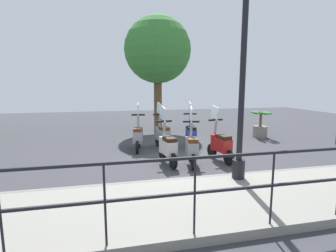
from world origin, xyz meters
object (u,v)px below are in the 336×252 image
Objects in this scene: tree_distant at (158,50)px; scooter_near_0 at (220,144)px; scooter_far_2 at (138,136)px; potted_palm at (260,126)px; lamp_post_near at (243,78)px; scooter_near_2 at (168,147)px; scooter_far_1 at (163,135)px; scooter_near_1 at (192,147)px; scooter_far_0 at (191,134)px.

scooter_near_0 is at bearing -171.61° from tree_distant.
tree_distant is 4.91m from scooter_far_2.
potted_palm is 0.69× the size of scooter_near_0.
lamp_post_near is 3.05× the size of scooter_near_0.
scooter_far_1 is at bearing -15.04° from scooter_near_2.
scooter_near_1 is 1.91m from scooter_far_1.
scooter_far_1 is at bearing 27.35° from scooter_near_0.
scooter_near_1 is (1.54, 0.54, -1.77)m from lamp_post_near.
tree_distant reaches higher than scooter_near_0.
lamp_post_near is 5.84m from potted_palm.
scooter_far_2 is at bearing 40.99° from scooter_near_0.
tree_distant is at bearing 10.81° from scooter_near_1.
lamp_post_near is 3.05× the size of scooter_far_2.
scooter_near_0 is 2.13m from scooter_far_1.
potted_palm is 0.69× the size of scooter_near_2.
lamp_post_near is 7.10m from tree_distant.
lamp_post_near is 3.95m from scooter_far_1.
scooter_far_2 is at bearing 159.50° from tree_distant.
tree_distant is at bearing 56.31° from potted_palm.
scooter_far_2 is (-1.05, 5.06, 0.04)m from potted_palm.
scooter_near_0 is (1.71, -0.34, -1.77)m from lamp_post_near.
scooter_far_1 and scooter_far_2 have the same top height.
tree_distant reaches higher than scooter_near_2.
scooter_near_0 is at bearing -119.20° from scooter_far_2.
tree_distant is 3.33× the size of scooter_near_2.
potted_palm is (4.46, -3.30, -1.80)m from lamp_post_near.
scooter_far_0 is at bearing 2.11° from scooter_near_0.
scooter_far_1 is (3.40, 0.94, -1.77)m from lamp_post_near.
scooter_near_0 and scooter_near_2 have the same top height.
scooter_far_0 is (1.56, -1.15, 0.00)m from scooter_near_2.
tree_distant is (6.95, 0.43, 1.37)m from lamp_post_near.
potted_palm is at bearing -66.58° from scooter_near_2.
scooter_far_2 is (0.01, 0.81, 0.00)m from scooter_far_1.
scooter_far_0 is 1.00× the size of scooter_far_2.
tree_distant is 6.26m from scooter_near_1.
scooter_near_0 is (-5.25, -0.77, -3.13)m from tree_distant.
scooter_far_1 is at bearing 24.18° from scooter_near_1.
scooter_far_1 is at bearing 104.06° from potted_palm.
potted_palm is at bearing -85.65° from scooter_far_1.
scooter_near_1 is (-0.17, 0.89, 0.00)m from scooter_near_0.
scooter_far_0 is (3.31, -0.00, -1.77)m from lamp_post_near.
scooter_far_1 is at bearing -80.91° from scooter_far_2.
tree_distant is 4.77m from scooter_far_1.
lamp_post_near reaches higher than scooter_near_0.
scooter_far_2 is at bearing 27.22° from lamp_post_near.
lamp_post_near reaches higher than potted_palm.
scooter_near_2 is (0.22, 0.61, 0.00)m from scooter_near_1.
potted_palm is 0.69× the size of scooter_near_1.
potted_palm is 5.22m from scooter_near_2.
scooter_far_2 is at bearing 79.48° from scooter_far_1.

